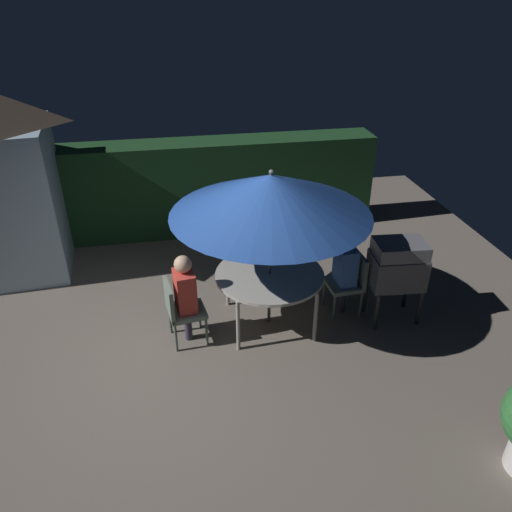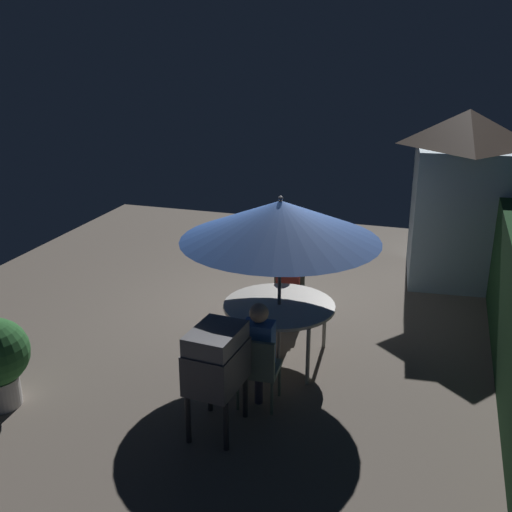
% 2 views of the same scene
% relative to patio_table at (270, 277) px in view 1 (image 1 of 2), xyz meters
% --- Properties ---
extents(ground_plane, '(11.00, 11.00, 0.00)m').
position_rel_patio_table_xyz_m(ground_plane, '(-1.08, -0.43, -0.74)').
color(ground_plane, '#6B6056').
extents(hedge_backdrop, '(7.22, 0.70, 1.70)m').
position_rel_patio_table_xyz_m(hedge_backdrop, '(-1.08, 3.07, 0.11)').
color(hedge_backdrop, '#193D1E').
rests_on(hedge_backdrop, ground).
extents(patio_table, '(1.45, 1.45, 0.79)m').
position_rel_patio_table_xyz_m(patio_table, '(0.00, 0.00, 0.00)').
color(patio_table, '#B2ADA3').
rests_on(patio_table, ground).
extents(patio_umbrella, '(2.51, 2.51, 2.22)m').
position_rel_patio_table_xyz_m(patio_umbrella, '(-0.00, -0.00, 1.17)').
color(patio_umbrella, '#4C4C51').
rests_on(patio_umbrella, ground).
extents(bbq_grill, '(0.74, 0.56, 1.20)m').
position_rel_patio_table_xyz_m(bbq_grill, '(1.70, -0.21, 0.11)').
color(bbq_grill, '#47474C').
rests_on(bbq_grill, ground).
extents(chair_near_shed, '(0.53, 0.53, 0.90)m').
position_rel_patio_table_xyz_m(chair_near_shed, '(-1.21, -0.19, -0.22)').
color(chair_near_shed, slate).
rests_on(chair_near_shed, ground).
extents(chair_far_side, '(0.49, 0.48, 0.90)m').
position_rel_patio_table_xyz_m(chair_far_side, '(1.16, 0.06, -0.22)').
color(chair_far_side, slate).
rests_on(chair_far_side, ground).
extents(person_in_red, '(0.29, 0.37, 1.26)m').
position_rel_patio_table_xyz_m(person_in_red, '(-1.12, -0.17, 0.05)').
color(person_in_red, '#CC3D33').
rests_on(person_in_red, ground).
extents(person_in_blue, '(0.26, 0.35, 1.26)m').
position_rel_patio_table_xyz_m(person_in_blue, '(1.08, 0.06, 0.05)').
color(person_in_blue, '#3866B2').
rests_on(person_in_blue, ground).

